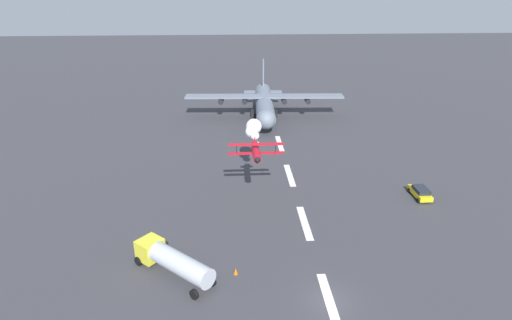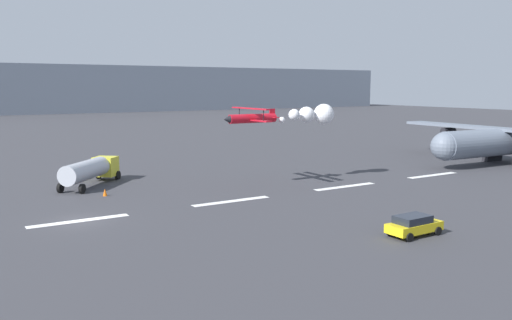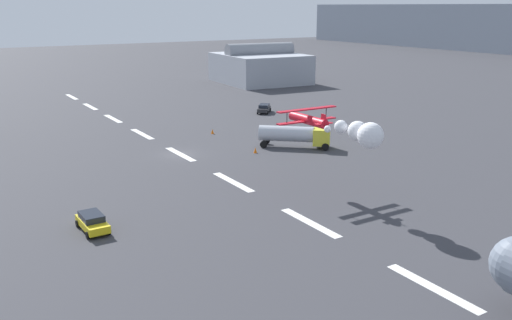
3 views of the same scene
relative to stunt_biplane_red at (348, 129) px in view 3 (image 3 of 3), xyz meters
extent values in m
plane|color=#38383D|center=(-26.14, -5.62, -7.53)|extent=(440.00, 440.00, 0.00)
cube|color=white|center=(-82.29, -5.62, -7.52)|extent=(8.00, 0.90, 0.01)
cube|color=white|center=(-68.26, -5.62, -7.52)|extent=(8.00, 0.90, 0.01)
cube|color=white|center=(-54.22, -5.62, -7.52)|extent=(8.00, 0.90, 0.01)
cube|color=white|center=(-40.18, -5.62, -7.52)|extent=(8.00, 0.90, 0.01)
cube|color=white|center=(-26.14, -5.62, -7.52)|extent=(8.00, 0.90, 0.01)
cube|color=white|center=(-12.11, -5.62, -7.52)|extent=(8.00, 0.90, 0.01)
cube|color=white|center=(1.93, -5.62, -7.52)|extent=(8.00, 0.90, 0.01)
cube|color=white|center=(15.97, -5.62, -7.52)|extent=(8.00, 0.90, 0.01)
cylinder|color=red|center=(-6.32, 0.09, -0.18)|extent=(5.62, 0.98, 0.97)
cube|color=red|center=(-6.52, 0.08, -0.33)|extent=(0.71, 7.17, 0.12)
cube|color=red|center=(-6.52, 0.08, 0.89)|extent=(0.71, 7.17, 0.12)
cylinder|color=black|center=(-6.52, -2.43, 0.28)|extent=(0.08, 0.08, 1.22)
cylinder|color=black|center=(-6.53, 2.60, 0.28)|extent=(0.08, 0.08, 1.22)
cube|color=red|center=(-3.80, 0.09, 0.27)|extent=(0.70, 0.10, 1.10)
cube|color=red|center=(-3.80, 0.09, -0.13)|extent=(0.60, 2.00, 0.08)
cone|color=black|center=(-9.48, 0.08, -0.18)|extent=(0.70, 0.83, 0.83)
sphere|color=white|center=(-2.71, -0.22, -0.45)|extent=(0.70, 0.70, 0.70)
sphere|color=white|center=(-0.94, -0.06, 0.08)|extent=(1.28, 1.28, 1.28)
sphere|color=white|center=(1.04, 0.28, 0.01)|extent=(1.85, 1.85, 1.85)
sphere|color=white|center=(3.24, -0.16, 0.05)|extent=(2.37, 2.37, 2.37)
cube|color=yellow|center=(-19.01, 12.01, -5.93)|extent=(3.26, 3.24, 2.20)
cylinder|color=#B7BCC6|center=(-22.21, 8.41, -5.68)|extent=(6.51, 6.96, 2.10)
cylinder|color=black|center=(-19.51, 13.25, -7.03)|extent=(0.90, 0.96, 1.00)
cylinder|color=black|center=(-25.05, 7.02, -7.03)|extent=(0.90, 0.96, 1.00)
cylinder|color=black|center=(-17.71, 11.66, -7.03)|extent=(0.90, 0.96, 1.00)
cylinder|color=black|center=(-23.25, 5.43, -7.03)|extent=(0.90, 0.96, 1.00)
cube|color=yellow|center=(-6.35, -22.65, -6.88)|extent=(4.33, 1.87, 0.65)
cube|color=#1E232D|center=(-6.55, -22.66, -6.28)|extent=(2.61, 1.70, 0.55)
cylinder|color=black|center=(-4.86, -21.73, -7.21)|extent=(0.64, 0.23, 0.64)
cylinder|color=black|center=(-7.87, -21.78, -7.21)|extent=(0.64, 0.23, 0.64)
cylinder|color=black|center=(-4.83, -23.53, -7.21)|extent=(0.64, 0.23, 0.64)
cylinder|color=black|center=(-7.84, -23.58, -7.21)|extent=(0.64, 0.23, 0.64)
cube|color=#262628|center=(-45.33, 19.47, -6.88)|extent=(4.46, 4.27, 0.65)
cube|color=#1E232D|center=(-45.48, 19.61, -6.28)|extent=(3.06, 2.99, 0.55)
cylinder|color=black|center=(-43.59, 19.11, -7.21)|extent=(0.62, 0.59, 0.64)
cylinder|color=black|center=(-45.87, 21.17, -7.21)|extent=(0.62, 0.59, 0.64)
cylinder|color=black|center=(-44.80, 17.78, -7.21)|extent=(0.62, 0.59, 0.64)
cylinder|color=black|center=(-47.07, 19.84, -7.21)|extent=(0.62, 0.59, 0.64)
cube|color=#9EA3AD|center=(-81.34, 41.07, -3.97)|extent=(23.21, 20.40, 7.11)
cylinder|color=gray|center=(-81.34, 41.07, 0.48)|extent=(4.84, 18.18, 3.60)
cone|color=orange|center=(-34.76, 3.53, -7.15)|extent=(0.44, 0.44, 0.75)
cone|color=orange|center=(-21.61, 3.08, -7.15)|extent=(0.44, 0.44, 0.75)
camera|label=1|loc=(-56.88, 3.09, 19.95)|focal=29.62mm
camera|label=2|loc=(-35.54, -48.25, 3.22)|focal=36.87mm
camera|label=3|loc=(39.17, -34.17, 11.13)|focal=39.30mm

